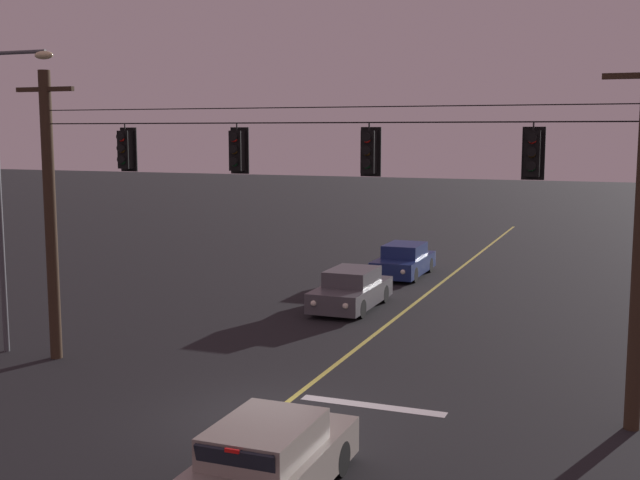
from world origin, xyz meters
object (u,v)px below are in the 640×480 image
(traffic_light_right_inner, at_px, (533,153))
(street_lamp_corner, at_px, (6,175))
(traffic_light_left_inner, at_px, (237,151))
(car_oncoming_trailing, at_px, (404,261))
(car_waiting_near_lane, at_px, (267,463))
(traffic_light_centre, at_px, (369,152))
(traffic_light_leftmost, at_px, (125,149))
(car_oncoming_lead, at_px, (351,290))

(traffic_light_right_inner, height_order, street_lamp_corner, street_lamp_corner)
(traffic_light_left_inner, height_order, street_lamp_corner, street_lamp_corner)
(car_oncoming_trailing, bearing_deg, traffic_light_right_inner, -65.95)
(car_waiting_near_lane, xyz_separation_m, car_oncoming_trailing, (-3.54, 21.54, -0.00))
(traffic_light_centre, bearing_deg, traffic_light_leftmost, 180.00)
(traffic_light_right_inner, height_order, car_oncoming_lead, traffic_light_right_inner)
(traffic_light_right_inner, height_order, car_oncoming_trailing, traffic_light_right_inner)
(traffic_light_right_inner, height_order, car_waiting_near_lane, traffic_light_right_inner)
(car_waiting_near_lane, distance_m, car_oncoming_trailing, 21.83)
(traffic_light_leftmost, bearing_deg, car_waiting_near_lane, -40.97)
(car_waiting_near_lane, bearing_deg, traffic_light_right_inner, 58.54)
(traffic_light_centre, bearing_deg, traffic_light_left_inner, 180.00)
(car_oncoming_lead, bearing_deg, traffic_light_leftmost, -108.79)
(car_oncoming_trailing, bearing_deg, car_oncoming_lead, -90.20)
(traffic_light_centre, relative_size, traffic_light_right_inner, 1.00)
(car_oncoming_lead, distance_m, car_oncoming_trailing, 6.87)
(traffic_light_leftmost, xyz_separation_m, traffic_light_right_inner, (10.11, 0.00, 0.00))
(traffic_light_left_inner, distance_m, street_lamp_corner, 7.14)
(traffic_light_right_inner, bearing_deg, traffic_light_centre, 180.00)
(traffic_light_centre, height_order, car_oncoming_trailing, traffic_light_centre)
(traffic_light_leftmost, distance_m, traffic_light_left_inner, 3.18)
(traffic_light_leftmost, distance_m, traffic_light_centre, 6.51)
(traffic_light_centre, distance_m, car_oncoming_trailing, 16.95)
(traffic_light_centre, relative_size, car_waiting_near_lane, 0.28)
(car_waiting_near_lane, distance_m, street_lamp_corner, 12.78)
(traffic_light_right_inner, distance_m, car_oncoming_trailing, 18.03)
(traffic_light_right_inner, xyz_separation_m, car_waiting_near_lane, (-3.51, -5.74, -5.08))
(traffic_light_left_inner, bearing_deg, car_oncoming_trailing, 90.43)
(traffic_light_leftmost, distance_m, car_oncoming_trailing, 16.88)
(traffic_light_left_inner, xyz_separation_m, traffic_light_centre, (3.33, 0.00, 0.00))
(traffic_light_centre, relative_size, car_oncoming_trailing, 0.28)
(traffic_light_leftmost, relative_size, car_oncoming_lead, 0.28)
(car_waiting_near_lane, bearing_deg, traffic_light_leftmost, 139.03)
(traffic_light_leftmost, bearing_deg, traffic_light_centre, 0.00)
(traffic_light_right_inner, xyz_separation_m, car_oncoming_trailing, (-7.05, 15.80, -5.08))
(traffic_light_left_inner, relative_size, traffic_light_centre, 1.00)
(car_oncoming_trailing, relative_size, street_lamp_corner, 0.53)
(traffic_light_left_inner, distance_m, car_waiting_near_lane, 8.39)
(traffic_light_right_inner, relative_size, car_oncoming_lead, 0.28)
(traffic_light_right_inner, relative_size, car_waiting_near_lane, 0.28)
(traffic_light_left_inner, bearing_deg, traffic_light_right_inner, 0.00)
(traffic_light_left_inner, height_order, car_oncoming_lead, traffic_light_left_inner)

